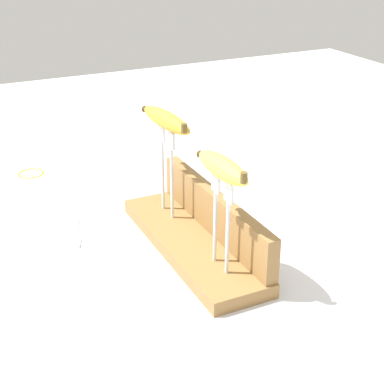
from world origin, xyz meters
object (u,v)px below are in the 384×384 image
at_px(fork_stand_left, 165,164).
at_px(banana_raised_right, 220,168).
at_px(fork_fallen_near, 76,231).
at_px(fork_stand_right, 219,215).
at_px(wire_coil, 31,173).
at_px(banana_chunk_near, 236,226).
at_px(banana_raised_left, 164,120).

relative_size(fork_stand_left, banana_raised_right, 1.23).
bearing_deg(fork_fallen_near, fork_stand_right, 32.76).
relative_size(fork_stand_left, wire_coil, 2.88).
xyz_separation_m(fork_stand_right, fork_fallen_near, (-0.29, -0.19, -0.13)).
height_order(fork_stand_left, banana_chunk_near, fork_stand_left).
bearing_deg(banana_chunk_near, fork_stand_left, -132.94).
distance_m(fork_stand_left, banana_raised_right, 0.25).
bearing_deg(banana_raised_left, banana_chunk_near, 47.04).
xyz_separation_m(banana_raised_left, banana_chunk_near, (0.11, 0.11, -0.22)).
relative_size(banana_raised_left, fork_fallen_near, 1.04).
distance_m(fork_stand_left, banana_raised_left, 0.10).
relative_size(fork_stand_right, banana_chunk_near, 3.14).
height_order(fork_stand_left, fork_stand_right, fork_stand_left).
height_order(fork_stand_left, wire_coil, fork_stand_left).
height_order(banana_raised_left, banana_raised_right, banana_raised_left).
relative_size(banana_raised_right, fork_fallen_near, 0.86).
bearing_deg(fork_stand_left, fork_stand_right, 0.00).
height_order(banana_raised_right, fork_fallen_near, banana_raised_right).
distance_m(fork_fallen_near, wire_coil, 0.36).
bearing_deg(wire_coil, banana_raised_left, 26.67).
bearing_deg(banana_chunk_near, fork_stand_right, -40.35).
distance_m(banana_chunk_near, wire_coil, 0.61).
xyz_separation_m(fork_stand_left, wire_coil, (-0.41, -0.21, -0.14)).
bearing_deg(fork_stand_right, banana_chunk_near, 139.65).
relative_size(banana_raised_right, banana_chunk_near, 2.75).
bearing_deg(fork_stand_left, banana_raised_left, -174.94).
bearing_deg(fork_fallen_near, banana_raised_left, 75.10).
distance_m(fork_stand_right, banana_raised_right, 0.09).
height_order(fork_fallen_near, wire_coil, fork_fallen_near).
distance_m(banana_raised_right, wire_coil, 0.72).
bearing_deg(banana_raised_left, fork_stand_left, 5.06).
height_order(banana_raised_right, banana_chunk_near, banana_raised_right).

